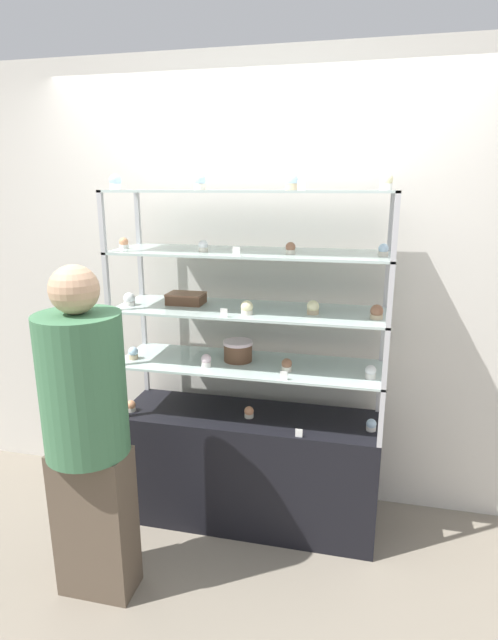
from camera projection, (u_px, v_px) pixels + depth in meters
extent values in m
plane|color=gray|center=(249.00, 517.00, 2.94)|extent=(20.00, 20.00, 0.00)
cube|color=silver|center=(263.00, 289.00, 2.95)|extent=(8.00, 0.05, 2.60)
cube|color=black|center=(249.00, 467.00, 2.86)|extent=(1.42, 0.43, 0.66)
cube|color=#B7B7BC|center=(146.00, 367.00, 3.08)|extent=(0.02, 0.02, 0.30)
cube|color=#B7B7BC|center=(379.00, 386.00, 2.78)|extent=(0.02, 0.02, 0.30)
cube|color=#B7B7BC|center=(115.00, 392.00, 2.69)|extent=(0.02, 0.02, 0.30)
cube|color=#B7B7BC|center=(381.00, 418.00, 2.39)|extent=(0.02, 0.02, 0.30)
cube|color=#B2C6C1|center=(249.00, 364.00, 2.70)|extent=(1.42, 0.43, 0.01)
cube|color=#B7B7BC|center=(144.00, 319.00, 3.00)|extent=(0.02, 0.02, 0.30)
cube|color=#B7B7BC|center=(383.00, 334.00, 2.70)|extent=(0.02, 0.02, 0.30)
cube|color=#B7B7BC|center=(111.00, 339.00, 2.61)|extent=(0.02, 0.02, 0.30)
cube|color=#B7B7BC|center=(386.00, 359.00, 2.31)|extent=(0.02, 0.02, 0.30)
cube|color=#B2C6C1|center=(249.00, 310.00, 2.62)|extent=(1.42, 0.43, 0.01)
cube|color=#B7B7BC|center=(141.00, 269.00, 2.92)|extent=(0.02, 0.02, 0.30)
cube|color=#B7B7BC|center=(387.00, 279.00, 2.62)|extent=(0.02, 0.02, 0.30)
cube|color=#B7B7BC|center=(106.00, 282.00, 2.53)|extent=(0.02, 0.02, 0.30)
cube|color=#B7B7BC|center=(391.00, 295.00, 2.23)|extent=(0.02, 0.02, 0.30)
cube|color=#B2C6C1|center=(249.00, 252.00, 2.54)|extent=(1.42, 0.43, 0.01)
cube|color=#B7B7BC|center=(138.00, 217.00, 2.84)|extent=(0.02, 0.02, 0.30)
cube|color=#B7B7BC|center=(391.00, 220.00, 2.54)|extent=(0.02, 0.02, 0.30)
cube|color=#B7B7BC|center=(102.00, 222.00, 2.46)|extent=(0.02, 0.02, 0.30)
cube|color=#B7B7BC|center=(396.00, 227.00, 2.16)|extent=(0.02, 0.02, 0.30)
cube|color=#B2C6C1|center=(249.00, 191.00, 2.46)|extent=(1.42, 0.43, 0.01)
cylinder|color=brown|center=(238.00, 352.00, 2.73)|extent=(0.15, 0.15, 0.09)
cylinder|color=silver|center=(238.00, 343.00, 2.71)|extent=(0.16, 0.16, 0.02)
cube|color=brown|center=(186.00, 299.00, 2.72)|extent=(0.19, 0.14, 0.05)
cube|color=#8C5B42|center=(186.00, 294.00, 2.72)|extent=(0.20, 0.14, 0.01)
cylinder|color=beige|center=(131.00, 409.00, 2.81)|extent=(0.05, 0.05, 0.02)
sphere|color=#E5996B|center=(131.00, 405.00, 2.81)|extent=(0.05, 0.05, 0.05)
cylinder|color=beige|center=(249.00, 415.00, 2.74)|extent=(0.05, 0.05, 0.02)
sphere|color=#E5996B|center=(249.00, 411.00, 2.73)|extent=(0.05, 0.05, 0.05)
cylinder|color=white|center=(371.00, 428.00, 2.59)|extent=(0.05, 0.05, 0.02)
sphere|color=silver|center=(371.00, 424.00, 2.58)|extent=(0.05, 0.05, 0.05)
cube|color=white|center=(299.00, 433.00, 2.52)|extent=(0.04, 0.00, 0.04)
cylinder|color=#CCB28C|center=(133.00, 357.00, 2.76)|extent=(0.05, 0.05, 0.03)
sphere|color=silver|center=(133.00, 352.00, 2.75)|extent=(0.05, 0.05, 0.05)
cylinder|color=white|center=(206.00, 364.00, 2.64)|extent=(0.05, 0.05, 0.03)
sphere|color=silver|center=(206.00, 359.00, 2.63)|extent=(0.05, 0.05, 0.05)
cylinder|color=beige|center=(287.00, 369.00, 2.57)|extent=(0.05, 0.05, 0.03)
sphere|color=#8C5B42|center=(287.00, 363.00, 2.57)|extent=(0.05, 0.05, 0.05)
cylinder|color=white|center=(370.00, 376.00, 2.48)|extent=(0.05, 0.05, 0.03)
sphere|color=white|center=(371.00, 370.00, 2.47)|extent=(0.05, 0.05, 0.05)
cube|color=white|center=(284.00, 376.00, 2.46)|extent=(0.04, 0.00, 0.04)
cylinder|color=white|center=(130.00, 303.00, 2.69)|extent=(0.06, 0.06, 0.02)
sphere|color=white|center=(129.00, 298.00, 2.68)|extent=(0.06, 0.06, 0.06)
cylinder|color=beige|center=(247.00, 312.00, 2.50)|extent=(0.06, 0.06, 0.02)
sphere|color=#F4EAB2|center=(247.00, 307.00, 2.50)|extent=(0.06, 0.06, 0.06)
cylinder|color=#CCB28C|center=(313.00, 312.00, 2.51)|extent=(0.06, 0.06, 0.02)
sphere|color=#F4EAB2|center=(313.00, 306.00, 2.50)|extent=(0.06, 0.06, 0.06)
cylinder|color=#CCB28C|center=(376.00, 317.00, 2.42)|extent=(0.06, 0.06, 0.02)
sphere|color=#8C5B42|center=(377.00, 311.00, 2.41)|extent=(0.06, 0.06, 0.06)
cube|color=white|center=(224.00, 313.00, 2.44)|extent=(0.04, 0.00, 0.04)
cylinder|color=white|center=(124.00, 247.00, 2.64)|extent=(0.05, 0.05, 0.02)
sphere|color=#E5996B|center=(124.00, 242.00, 2.63)|extent=(0.05, 0.05, 0.05)
cylinder|color=beige|center=(203.00, 250.00, 2.51)|extent=(0.05, 0.05, 0.02)
sphere|color=white|center=(203.00, 245.00, 2.50)|extent=(0.05, 0.05, 0.05)
cylinder|color=beige|center=(290.00, 252.00, 2.42)|extent=(0.05, 0.05, 0.02)
sphere|color=#8C5B42|center=(291.00, 247.00, 2.41)|extent=(0.05, 0.05, 0.05)
cylinder|color=beige|center=(383.00, 254.00, 2.36)|extent=(0.05, 0.05, 0.02)
sphere|color=silver|center=(384.00, 249.00, 2.35)|extent=(0.05, 0.05, 0.05)
cube|color=white|center=(236.00, 252.00, 2.35)|extent=(0.04, 0.00, 0.04)
cylinder|color=white|center=(116.00, 187.00, 2.49)|extent=(0.06, 0.06, 0.03)
sphere|color=silver|center=(115.00, 180.00, 2.48)|extent=(0.06, 0.06, 0.06)
cylinder|color=beige|center=(200.00, 187.00, 2.41)|extent=(0.06, 0.06, 0.03)
sphere|color=silver|center=(199.00, 180.00, 2.40)|extent=(0.06, 0.06, 0.06)
cylinder|color=#CCB28C|center=(291.00, 187.00, 2.36)|extent=(0.06, 0.06, 0.03)
sphere|color=silver|center=(292.00, 180.00, 2.35)|extent=(0.06, 0.06, 0.06)
cylinder|color=white|center=(386.00, 187.00, 2.28)|extent=(0.06, 0.06, 0.03)
sphere|color=#F4EAB2|center=(386.00, 180.00, 2.27)|extent=(0.06, 0.06, 0.06)
cube|color=white|center=(301.00, 185.00, 2.21)|extent=(0.04, 0.00, 0.04)
cube|color=brown|center=(96.00, 522.00, 2.34)|extent=(0.35, 0.19, 0.73)
cylinder|color=#3F724C|center=(83.00, 385.00, 2.16)|extent=(0.37, 0.37, 0.64)
sphere|color=tan|center=(74.00, 290.00, 2.05)|extent=(0.21, 0.21, 0.21)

